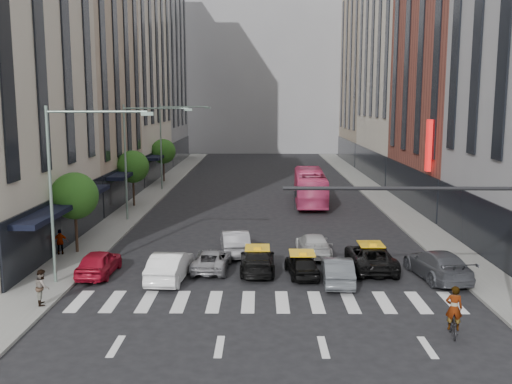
{
  "coord_description": "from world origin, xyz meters",
  "views": [
    {
      "loc": [
        -0.41,
        -24.22,
        9.3
      ],
      "look_at": [
        -0.7,
        9.44,
        4.0
      ],
      "focal_mm": 40.0,
      "sensor_mm": 36.0,
      "label": 1
    }
  ],
  "objects_px": {
    "car_white_front": "(170,266)",
    "bus": "(310,187)",
    "taxi_center": "(302,265)",
    "motorcycle": "(453,326)",
    "streetlamp_mid": "(137,147)",
    "car_red": "(99,263)",
    "pedestrian_far": "(60,242)",
    "pedestrian_near": "(42,287)",
    "streetlamp_far": "(170,135)",
    "taxi_left": "(257,260)",
    "streetlamp_near": "(69,171)"
  },
  "relations": [
    {
      "from": "streetlamp_near",
      "to": "streetlamp_far",
      "type": "height_order",
      "value": "same"
    },
    {
      "from": "taxi_center",
      "to": "car_white_front",
      "type": "bearing_deg",
      "value": -0.24
    },
    {
      "from": "streetlamp_far",
      "to": "motorcycle",
      "type": "height_order",
      "value": "streetlamp_far"
    },
    {
      "from": "streetlamp_far",
      "to": "motorcycle",
      "type": "xyz_separation_m",
      "value": [
        17.38,
        -38.35,
        -5.49
      ]
    },
    {
      "from": "streetlamp_near",
      "to": "streetlamp_mid",
      "type": "xyz_separation_m",
      "value": [
        0.0,
        16.0,
        0.0
      ]
    },
    {
      "from": "taxi_center",
      "to": "motorcycle",
      "type": "distance_m",
      "value": 9.65
    },
    {
      "from": "streetlamp_far",
      "to": "bus",
      "type": "relative_size",
      "value": 0.8
    },
    {
      "from": "car_red",
      "to": "motorcycle",
      "type": "xyz_separation_m",
      "value": [
        16.53,
        -7.97,
        -0.29
      ]
    },
    {
      "from": "streetlamp_mid",
      "to": "pedestrian_near",
      "type": "relative_size",
      "value": 5.49
    },
    {
      "from": "taxi_left",
      "to": "bus",
      "type": "bearing_deg",
      "value": -102.61
    },
    {
      "from": "streetlamp_near",
      "to": "pedestrian_near",
      "type": "bearing_deg",
      "value": -96.19
    },
    {
      "from": "car_white_front",
      "to": "motorcycle",
      "type": "height_order",
      "value": "car_white_front"
    },
    {
      "from": "streetlamp_mid",
      "to": "taxi_center",
      "type": "relative_size",
      "value": 2.42
    },
    {
      "from": "streetlamp_far",
      "to": "motorcycle",
      "type": "distance_m",
      "value": 42.46
    },
    {
      "from": "car_white_front",
      "to": "car_red",
      "type": "bearing_deg",
      "value": -7.13
    },
    {
      "from": "taxi_left",
      "to": "pedestrian_near",
      "type": "height_order",
      "value": "pedestrian_near"
    },
    {
      "from": "car_red",
      "to": "taxi_center",
      "type": "bearing_deg",
      "value": -178.74
    },
    {
      "from": "streetlamp_near",
      "to": "motorcycle",
      "type": "bearing_deg",
      "value": -20.09
    },
    {
      "from": "streetlamp_mid",
      "to": "car_white_front",
      "type": "height_order",
      "value": "streetlamp_mid"
    },
    {
      "from": "car_red",
      "to": "car_white_front",
      "type": "height_order",
      "value": "car_white_front"
    },
    {
      "from": "car_red",
      "to": "pedestrian_near",
      "type": "bearing_deg",
      "value": 77.8
    },
    {
      "from": "bus",
      "to": "taxi_center",
      "type": "bearing_deg",
      "value": 86.1
    },
    {
      "from": "streetlamp_mid",
      "to": "car_red",
      "type": "distance_m",
      "value": 15.32
    },
    {
      "from": "taxi_left",
      "to": "pedestrian_far",
      "type": "xyz_separation_m",
      "value": [
        -12.0,
        3.04,
        0.24
      ]
    },
    {
      "from": "streetlamp_far",
      "to": "pedestrian_near",
      "type": "bearing_deg",
      "value": -90.58
    },
    {
      "from": "streetlamp_far",
      "to": "pedestrian_near",
      "type": "xyz_separation_m",
      "value": [
        -0.36,
        -35.29,
        -4.93
      ]
    },
    {
      "from": "car_white_front",
      "to": "streetlamp_near",
      "type": "bearing_deg",
      "value": 13.78
    },
    {
      "from": "taxi_left",
      "to": "motorcycle",
      "type": "distance_m",
      "value": 11.76
    },
    {
      "from": "taxi_center",
      "to": "motorcycle",
      "type": "relative_size",
      "value": 2.35
    },
    {
      "from": "bus",
      "to": "streetlamp_near",
      "type": "bearing_deg",
      "value": 61.41
    },
    {
      "from": "pedestrian_far",
      "to": "streetlamp_far",
      "type": "bearing_deg",
      "value": -112.71
    },
    {
      "from": "car_white_front",
      "to": "motorcycle",
      "type": "distance_m",
      "value": 14.42
    },
    {
      "from": "car_white_front",
      "to": "bus",
      "type": "height_order",
      "value": "bus"
    },
    {
      "from": "streetlamp_mid",
      "to": "car_white_front",
      "type": "bearing_deg",
      "value": -72.35
    },
    {
      "from": "pedestrian_far",
      "to": "bus",
      "type": "bearing_deg",
      "value": -149.23
    },
    {
      "from": "taxi_center",
      "to": "motorcycle",
      "type": "xyz_separation_m",
      "value": [
        5.52,
        -7.91,
        -0.22
      ]
    },
    {
      "from": "motorcycle",
      "to": "streetlamp_far",
      "type": "bearing_deg",
      "value": -54.47
    },
    {
      "from": "taxi_center",
      "to": "bus",
      "type": "xyz_separation_m",
      "value": [
        2.33,
        22.41,
        0.93
      ]
    },
    {
      "from": "streetlamp_mid",
      "to": "taxi_center",
      "type": "distance_m",
      "value": 19.42
    },
    {
      "from": "car_red",
      "to": "pedestrian_near",
      "type": "relative_size",
      "value": 2.53
    },
    {
      "from": "streetlamp_near",
      "to": "car_white_front",
      "type": "bearing_deg",
      "value": 9.15
    },
    {
      "from": "streetlamp_mid",
      "to": "bus",
      "type": "xyz_separation_m",
      "value": [
        14.19,
        7.96,
        -4.34
      ]
    },
    {
      "from": "car_white_front",
      "to": "streetlamp_far",
      "type": "bearing_deg",
      "value": -76.55
    },
    {
      "from": "bus",
      "to": "pedestrian_near",
      "type": "xyz_separation_m",
      "value": [
        -14.54,
        -27.25,
        -0.6
      ]
    },
    {
      "from": "car_red",
      "to": "motorcycle",
      "type": "height_order",
      "value": "car_red"
    },
    {
      "from": "streetlamp_mid",
      "to": "car_red",
      "type": "xyz_separation_m",
      "value": [
        0.84,
        -14.39,
        -5.2
      ]
    },
    {
      "from": "car_red",
      "to": "car_white_front",
      "type": "relative_size",
      "value": 0.88
    },
    {
      "from": "streetlamp_near",
      "to": "streetlamp_far",
      "type": "xyz_separation_m",
      "value": [
        0.0,
        32.0,
        0.0
      ]
    },
    {
      "from": "car_red",
      "to": "taxi_center",
      "type": "relative_size",
      "value": 1.11
    },
    {
      "from": "taxi_center",
      "to": "bus",
      "type": "height_order",
      "value": "bus"
    }
  ]
}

